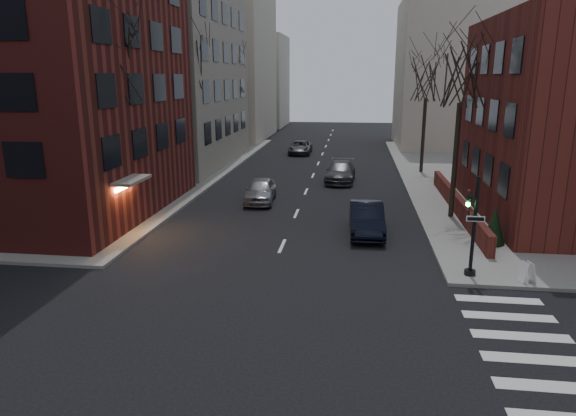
# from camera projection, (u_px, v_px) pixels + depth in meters

# --- Properties ---
(ground) EXTENTS (160.00, 160.00, 0.00)m
(ground) POSITION_uv_depth(u_px,v_px,m) (215.00, 398.00, 12.88)
(ground) COLOR black
(ground) RESTS_ON ground
(building_left_brick) EXTENTS (15.00, 15.00, 18.00)m
(building_left_brick) POSITION_uv_depth(u_px,v_px,m) (16.00, 55.00, 28.41)
(building_left_brick) COLOR maroon
(building_left_brick) RESTS_ON ground
(building_left_tan) EXTENTS (18.00, 18.00, 28.00)m
(building_left_tan) POSITION_uv_depth(u_px,v_px,m) (122.00, 2.00, 44.15)
(building_left_tan) COLOR gray
(building_left_tan) RESTS_ON ground
(low_wall_right) EXTENTS (0.35, 16.00, 1.00)m
(low_wall_right) POSITION_uv_depth(u_px,v_px,m) (457.00, 204.00, 29.80)
(low_wall_right) COLOR #5D221B
(low_wall_right) RESTS_ON sidewalk_far_right
(building_distant_la) EXTENTS (14.00, 16.00, 18.00)m
(building_distant_la) POSITION_uv_depth(u_px,v_px,m) (213.00, 67.00, 65.32)
(building_distant_la) COLOR #B5AB99
(building_distant_la) RESTS_ON ground
(building_distant_ra) EXTENTS (14.00, 14.00, 16.00)m
(building_distant_ra) POSITION_uv_depth(u_px,v_px,m) (463.00, 75.00, 57.03)
(building_distant_ra) COLOR #B5AB99
(building_distant_ra) RESTS_ON ground
(building_distant_lb) EXTENTS (10.00, 12.00, 14.00)m
(building_distant_lb) POSITION_uv_depth(u_px,v_px,m) (254.00, 81.00, 81.89)
(building_distant_lb) COLOR #B5AB99
(building_distant_lb) RESTS_ON ground
(traffic_signal) EXTENTS (0.76, 0.44, 4.00)m
(traffic_signal) POSITION_uv_depth(u_px,v_px,m) (472.00, 233.00, 20.05)
(traffic_signal) COLOR black
(traffic_signal) RESTS_ON sidewalk_far_right
(tree_left_a) EXTENTS (4.18, 4.18, 10.26)m
(tree_left_a) POSITION_uv_depth(u_px,v_px,m) (111.00, 63.00, 25.31)
(tree_left_a) COLOR #2D231C
(tree_left_a) RESTS_ON sidewalk_far_left
(tree_left_b) EXTENTS (4.40, 4.40, 10.80)m
(tree_left_b) POSITION_uv_depth(u_px,v_px,m) (188.00, 61.00, 36.72)
(tree_left_b) COLOR #2D231C
(tree_left_b) RESTS_ON sidewalk_far_left
(tree_left_c) EXTENTS (3.96, 3.96, 9.72)m
(tree_left_c) POSITION_uv_depth(u_px,v_px,m) (233.00, 74.00, 50.38)
(tree_left_c) COLOR #2D231C
(tree_left_c) RESTS_ON sidewalk_far_left
(tree_right_a) EXTENTS (3.96, 3.96, 9.72)m
(tree_right_a) POSITION_uv_depth(u_px,v_px,m) (462.00, 72.00, 27.06)
(tree_right_a) COLOR #2D231C
(tree_right_a) RESTS_ON sidewalk_far_right
(tree_right_b) EXTENTS (3.74, 3.74, 9.18)m
(tree_right_b) POSITION_uv_depth(u_px,v_px,m) (427.00, 79.00, 40.62)
(tree_right_b) COLOR #2D231C
(tree_right_b) RESTS_ON sidewalk_far_right
(streetlamp_near) EXTENTS (0.36, 0.36, 6.28)m
(streetlamp_near) POSITION_uv_depth(u_px,v_px,m) (181.00, 132.00, 33.97)
(streetlamp_near) COLOR black
(streetlamp_near) RESTS_ON sidewalk_far_left
(streetlamp_far) EXTENTS (0.36, 0.36, 6.28)m
(streetlamp_far) POSITION_uv_depth(u_px,v_px,m) (244.00, 112.00, 53.18)
(streetlamp_far) COLOR black
(streetlamp_far) RESTS_ON sidewalk_far_left
(parked_sedan) EXTENTS (1.81, 4.83, 1.58)m
(parked_sedan) POSITION_uv_depth(u_px,v_px,m) (367.00, 219.00, 26.14)
(parked_sedan) COLOR black
(parked_sedan) RESTS_ON ground
(car_lane_silver) EXTENTS (2.06, 4.54, 1.51)m
(car_lane_silver) POSITION_uv_depth(u_px,v_px,m) (260.00, 190.00, 32.79)
(car_lane_silver) COLOR #99989D
(car_lane_silver) RESTS_ON ground
(car_lane_gray) EXTENTS (2.36, 5.31, 1.51)m
(car_lane_gray) POSITION_uv_depth(u_px,v_px,m) (340.00, 172.00, 39.13)
(car_lane_gray) COLOR #3B3B40
(car_lane_gray) RESTS_ON ground
(car_lane_far) EXTENTS (2.23, 4.80, 1.33)m
(car_lane_far) POSITION_uv_depth(u_px,v_px,m) (300.00, 147.00, 53.16)
(car_lane_far) COLOR #3E3E43
(car_lane_far) RESTS_ON ground
(sandwich_board) EXTENTS (0.46, 0.57, 0.81)m
(sandwich_board) POSITION_uv_depth(u_px,v_px,m) (527.00, 272.00, 19.66)
(sandwich_board) COLOR white
(sandwich_board) RESTS_ON sidewalk_far_right
(evergreen_shrub) EXTENTS (1.29, 1.29, 1.78)m
(evergreen_shrub) POSITION_uv_depth(u_px,v_px,m) (494.00, 226.00, 24.05)
(evergreen_shrub) COLOR black
(evergreen_shrub) RESTS_ON sidewalk_far_right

